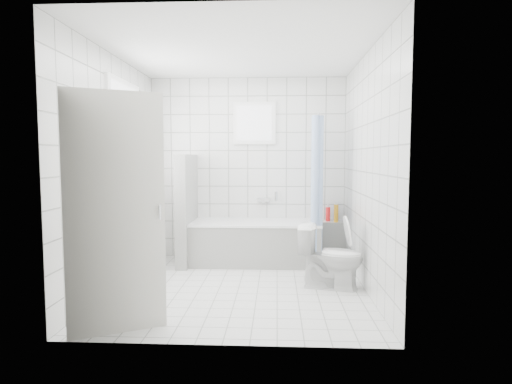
{
  "coord_description": "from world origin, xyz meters",
  "views": [
    {
      "loc": [
        0.42,
        -4.7,
        1.46
      ],
      "look_at": [
        0.18,
        0.35,
        1.05
      ],
      "focal_mm": 30.0,
      "sensor_mm": 36.0,
      "label": 1
    }
  ],
  "objects": [
    {
      "name": "ground",
      "position": [
        0.0,
        0.0,
        0.0
      ],
      "size": [
        3.0,
        3.0,
        0.0
      ],
      "primitive_type": "plane",
      "color": "white",
      "rests_on": "ground"
    },
    {
      "name": "tub_faucet",
      "position": [
        0.23,
        1.46,
        0.85
      ],
      "size": [
        0.18,
        0.06,
        0.06
      ],
      "primitive_type": "cube",
      "color": "silver",
      "rests_on": "wall_back"
    },
    {
      "name": "window_left",
      "position": [
        -1.35,
        0.3,
        1.6
      ],
      "size": [
        0.01,
        0.9,
        1.4
      ],
      "primitive_type": "cube",
      "color": "white",
      "rests_on": "wall_left"
    },
    {
      "name": "partition_wall",
      "position": [
        -0.81,
        1.07,
        0.75
      ],
      "size": [
        0.15,
        0.85,
        1.5
      ],
      "primitive_type": "cube",
      "color": "white",
      "rests_on": "ground"
    },
    {
      "name": "shower_curtain",
      "position": [
        0.95,
        0.97,
        1.1
      ],
      "size": [
        0.14,
        0.48,
        1.78
      ],
      "primitive_type": null,
      "color": "#4270C2",
      "rests_on": "curtain_rod"
    },
    {
      "name": "ledge_bottles",
      "position": [
        1.23,
        1.37,
        0.67
      ],
      "size": [
        0.18,
        0.17,
        0.25
      ],
      "color": "#FFAA1A",
      "rests_on": "tiled_ledge"
    },
    {
      "name": "window_back",
      "position": [
        0.1,
        1.46,
        1.95
      ],
      "size": [
        0.5,
        0.01,
        0.5
      ],
      "primitive_type": "cube",
      "color": "white",
      "rests_on": "wall_back"
    },
    {
      "name": "curtain_rod",
      "position": [
        0.95,
        1.1,
        2.0
      ],
      "size": [
        0.02,
        0.8,
        0.02
      ],
      "primitive_type": "cylinder",
      "rotation": [
        1.57,
        0.0,
        0.0
      ],
      "color": "silver",
      "rests_on": "wall_back"
    },
    {
      "name": "window_sill",
      "position": [
        -1.31,
        0.3,
        0.86
      ],
      "size": [
        0.18,
        1.02,
        0.08
      ],
      "primitive_type": "cube",
      "color": "white",
      "rests_on": "wall_left"
    },
    {
      "name": "wall_back",
      "position": [
        0.0,
        1.5,
        1.3
      ],
      "size": [
        2.8,
        0.02,
        2.6
      ],
      "primitive_type": "cube",
      "color": "white",
      "rests_on": "ground"
    },
    {
      "name": "wall_left",
      "position": [
        -1.4,
        0.0,
        1.3
      ],
      "size": [
        0.02,
        3.0,
        2.6
      ],
      "primitive_type": "cube",
      "color": "white",
      "rests_on": "ground"
    },
    {
      "name": "ceiling",
      "position": [
        0.0,
        0.0,
        2.6
      ],
      "size": [
        3.0,
        3.0,
        0.0
      ],
      "primitive_type": "plane",
      "rotation": [
        3.14,
        0.0,
        0.0
      ],
      "color": "white",
      "rests_on": "ground"
    },
    {
      "name": "door",
      "position": [
        -0.89,
        -1.3,
        1.0
      ],
      "size": [
        0.73,
        0.4,
        2.0
      ],
      "primitive_type": "cube",
      "rotation": [
        0.0,
        0.0,
        -1.09
      ],
      "color": "silver",
      "rests_on": "ground"
    },
    {
      "name": "bathtub",
      "position": [
        0.13,
        1.12,
        0.29
      ],
      "size": [
        1.76,
        0.77,
        0.58
      ],
      "color": "white",
      "rests_on": "ground"
    },
    {
      "name": "wall_right",
      "position": [
        1.4,
        0.0,
        1.3
      ],
      "size": [
        0.02,
        3.0,
        2.6
      ],
      "primitive_type": "cube",
      "color": "white",
      "rests_on": "ground"
    },
    {
      "name": "sill_bottles",
      "position": [
        -1.3,
        0.24,
        1.03
      ],
      "size": [
        0.17,
        0.76,
        0.33
      ],
      "color": "#309AD9",
      "rests_on": "window_sill"
    },
    {
      "name": "wall_front",
      "position": [
        0.0,
        -1.5,
        1.3
      ],
      "size": [
        2.8,
        0.02,
        2.6
      ],
      "primitive_type": "cube",
      "color": "white",
      "rests_on": "ground"
    },
    {
      "name": "tiled_ledge",
      "position": [
        1.22,
        1.38,
        0.28
      ],
      "size": [
        0.4,
        0.24,
        0.55
      ],
      "primitive_type": "cube",
      "color": "white",
      "rests_on": "ground"
    },
    {
      "name": "toilet",
      "position": [
        1.03,
        0.03,
        0.36
      ],
      "size": [
        0.77,
        0.54,
        0.71
      ],
      "primitive_type": "imported",
      "rotation": [
        0.0,
        0.0,
        1.35
      ],
      "color": "white",
      "rests_on": "ground"
    }
  ]
}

